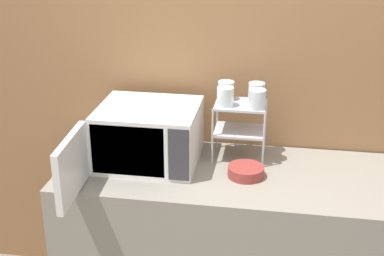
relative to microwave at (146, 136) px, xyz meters
name	(u,v)px	position (x,y,z in m)	size (l,w,h in m)	color
wall_back	(256,72)	(0.52, 0.34, 0.25)	(8.00, 0.06, 2.60)	olive
counter	(245,251)	(0.52, -0.03, -0.60)	(1.84, 0.67, 0.90)	gray
microwave	(146,136)	(0.00, 0.00, 0.00)	(0.52, 0.81, 0.29)	silver
dish_rack	(240,119)	(0.45, 0.14, 0.06)	(0.26, 0.21, 0.29)	#B2B2B7
glass_front_left	(225,97)	(0.38, 0.09, 0.19)	(0.08, 0.08, 0.09)	silver
glass_back_right	(256,92)	(0.53, 0.19, 0.19)	(0.08, 0.08, 0.09)	silver
glass_front_right	(257,99)	(0.54, 0.08, 0.19)	(0.08, 0.08, 0.09)	silver
glass_back_left	(226,91)	(0.37, 0.19, 0.19)	(0.08, 0.08, 0.09)	silver
bowl	(246,172)	(0.50, -0.07, -0.12)	(0.17, 0.17, 0.05)	maroon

